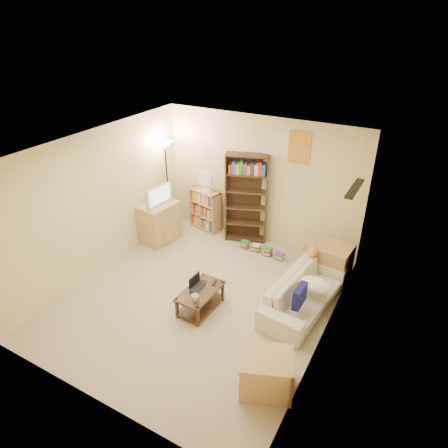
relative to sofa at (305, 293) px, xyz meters
The scene contains 19 objects.
room 2.14m from the sofa, 158.95° to the right, with size 4.50×4.54×2.52m.
sofa is the anchor object (origin of this frame).
navy_pillow 0.47m from the sofa, 84.26° to the right, with size 0.35×0.10×0.31m, color #141458.
cream_blanket 0.23m from the sofa, 11.65° to the left, with size 0.49×0.35×0.21m, color white.
tabby_cat 0.81m from the sofa, 101.82° to the left, with size 0.42×0.19×0.14m.
coffee_table 1.62m from the sofa, 149.38° to the right, with size 0.48×0.82×0.36m.
laptop 1.62m from the sofa, 151.43° to the right, with size 0.24×0.35×0.03m, color black.
laptop_screen 1.73m from the sofa, 153.41° to the right, with size 0.01×0.27×0.18m, color white.
mug 1.71m from the sofa, 141.08° to the right, with size 0.11×0.11×0.10m, color white.
tv_remote 1.42m from the sofa, 156.57° to the right, with size 0.04×0.14×0.02m, color black.
tv_stand 3.31m from the sofa, 169.61° to the left, with size 0.53×0.75×0.80m, color tan.
television 3.38m from the sofa, 169.61° to the left, with size 0.17×0.68×0.39m, color black.
tall_bookshelf 2.36m from the sofa, 140.17° to the left, with size 0.86×0.52×1.80m.
short_bookshelf 3.06m from the sofa, 151.65° to the left, with size 0.73×0.42×0.88m.
desk_fan 3.11m from the sofa, 151.94° to the left, with size 0.31×0.18×0.44m.
floor_lamp 3.74m from the sofa, 162.01° to the left, with size 0.32×0.32×1.91m.
side_table 1.00m from the sofa, 80.24° to the left, with size 0.55×0.55×0.63m, color tan.
end_cabinet 1.71m from the sofa, 86.65° to the right, with size 0.62×0.52×0.52m, color tan.
book_stacks 1.64m from the sofa, 137.45° to the left, with size 0.92×0.19×0.20m.
Camera 1 is at (2.84, -4.33, 4.17)m, focal length 32.00 mm.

